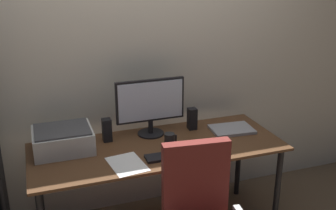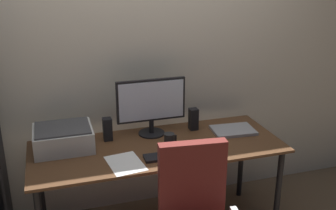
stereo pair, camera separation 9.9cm
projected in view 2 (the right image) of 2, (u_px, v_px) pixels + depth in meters
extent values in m
cube|color=beige|center=(139.00, 53.00, 3.14)|extent=(6.40, 0.10, 2.60)
cube|color=#56351E|center=(158.00, 147.00, 2.86)|extent=(1.79, 0.71, 0.02)
cylinder|color=black|center=(278.00, 194.00, 2.95)|extent=(0.04, 0.04, 0.72)
cylinder|color=black|center=(41.00, 189.00, 3.02)|extent=(0.04, 0.04, 0.72)
cylinder|color=black|center=(241.00, 159.00, 3.48)|extent=(0.04, 0.04, 0.72)
cylinder|color=black|center=(152.00, 133.00, 3.05)|extent=(0.20, 0.20, 0.01)
cylinder|color=black|center=(151.00, 126.00, 3.03)|extent=(0.04, 0.04, 0.10)
cube|color=black|center=(151.00, 100.00, 2.96)|extent=(0.52, 0.03, 0.32)
cube|color=silver|center=(152.00, 101.00, 2.95)|extent=(0.49, 0.01, 0.29)
cube|color=black|center=(166.00, 156.00, 2.68)|extent=(0.29, 0.12, 0.02)
cube|color=black|center=(197.00, 150.00, 2.75)|extent=(0.08, 0.11, 0.03)
cylinder|color=black|center=(169.00, 140.00, 2.84)|extent=(0.07, 0.07, 0.09)
cube|color=black|center=(175.00, 138.00, 2.85)|extent=(0.02, 0.01, 0.05)
cube|color=#99999E|center=(233.00, 130.00, 3.09)|extent=(0.34, 0.26, 0.02)
cube|color=black|center=(107.00, 129.00, 2.92)|extent=(0.06, 0.07, 0.17)
cube|color=black|center=(193.00, 119.00, 3.11)|extent=(0.06, 0.07, 0.17)
cube|color=silver|center=(63.00, 138.00, 2.79)|extent=(0.40, 0.34, 0.15)
cube|color=#424244|center=(62.00, 128.00, 2.77)|extent=(0.37, 0.31, 0.01)
cube|color=white|center=(125.00, 163.00, 2.60)|extent=(0.25, 0.32, 0.00)
cube|color=maroon|center=(192.00, 182.00, 2.36)|extent=(0.41, 0.11, 0.52)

